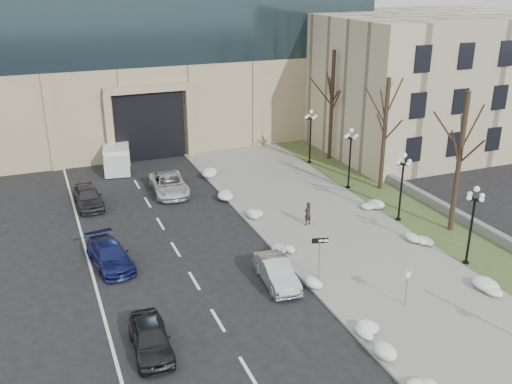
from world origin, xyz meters
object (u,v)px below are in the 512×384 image
box_truck (117,157)px  lamppost_d (311,129)px  car_d (169,184)px  lamppost_b (402,178)px  car_a (151,338)px  lamppost_a (473,215)px  car_c (110,255)px  car_b (277,272)px  one_way_sign (323,245)px  car_e (88,197)px  lamppost_c (350,150)px  keep_sign (407,281)px  pedestrian (308,213)px

box_truck → lamppost_d: bearing=-10.1°
car_d → lamppost_b: size_ratio=1.09×
car_a → box_truck: 26.11m
lamppost_a → lamppost_b: size_ratio=1.00×
car_c → car_d: size_ratio=0.88×
car_b → one_way_sign: one_way_sign is taller
car_e → lamppost_c: size_ratio=0.91×
car_c → lamppost_d: (18.70, 12.10, 2.41)m
lamppost_c → lamppost_d: size_ratio=1.00×
car_e → car_b: bearing=-63.7°
keep_sign → lamppost_c: (5.85, 15.40, 1.56)m
box_truck → lamppost_b: 24.09m
lamppost_a → lamppost_b: bearing=90.0°
lamppost_d → car_d: bearing=-170.0°
car_e → lamppost_d: size_ratio=0.91×
lamppost_a → car_e: bearing=138.1°
box_truck → car_b: bearing=-69.5°
car_e → box_truck: bearing=65.4°
box_truck → keep_sign: (9.65, -27.21, 0.59)m
car_a → car_d: 19.15m
car_c → car_e: 9.45m
car_b → lamppost_b: 11.90m
lamppost_b → lamppost_c: size_ratio=1.00×
one_way_sign → keep_sign: bearing=-41.7°
car_c → pedestrian: (12.72, 0.66, 0.23)m
car_e → lamppost_a: 25.34m
car_c → box_truck: (3.20, 17.41, 0.26)m
car_c → lamppost_d: 22.40m
car_e → lamppost_c: (18.79, -3.84, 2.34)m
box_truck → lamppost_c: 19.60m
box_truck → keep_sign: keep_sign is taller
car_d → pedestrian: size_ratio=3.35×
car_e → pedestrian: pedestrian is taller
lamppost_d → lamppost_a: bearing=-90.0°
car_c → keep_sign: keep_sign is taller
car_c → lamppost_a: lamppost_a is taller
pedestrian → one_way_sign: (-2.43, -6.49, 1.16)m
pedestrian → box_truck: bearing=-79.7°
car_d → car_e: size_ratio=1.20×
one_way_sign → lamppost_b: bearing=46.0°
car_b → lamppost_d: size_ratio=0.86×
car_e → pedestrian: size_ratio=2.79×
car_a → keep_sign: bearing=-3.3°
box_truck → lamppost_a: bearing=-49.2°
car_a → car_d: (5.34, 18.39, 0.04)m
car_b → box_truck: size_ratio=0.66×
car_d → lamppost_c: lamppost_c is taller
lamppost_d → lamppost_c: bearing=-90.0°
lamppost_a → car_c: bearing=158.4°
car_d → one_way_sign: size_ratio=2.09×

